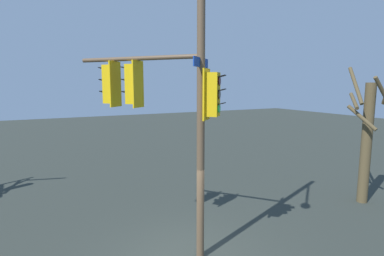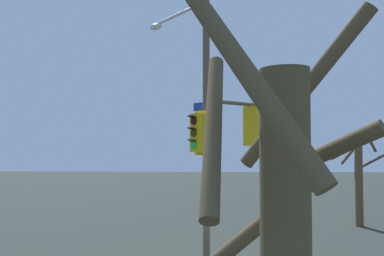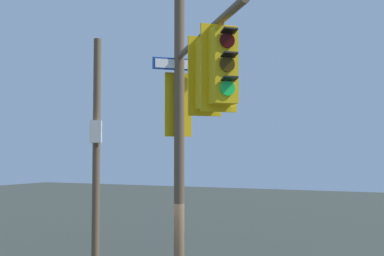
# 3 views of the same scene
# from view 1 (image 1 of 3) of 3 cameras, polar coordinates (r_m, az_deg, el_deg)

# --- Properties ---
(main_signal_pole_assembly) EXTENTS (5.01, 2.97, 8.97)m
(main_signal_pole_assembly) POSITION_cam_1_polar(r_m,az_deg,el_deg) (8.02, -4.23, 9.34)
(main_signal_pole_assembly) COLOR brown
(main_signal_pole_assembly) RESTS_ON ground
(bare_tree_across_street) EXTENTS (1.87, 1.88, 5.72)m
(bare_tree_across_street) POSITION_cam_1_polar(r_m,az_deg,el_deg) (13.84, 29.96, -1.21)
(bare_tree_across_street) COLOR brown
(bare_tree_across_street) RESTS_ON ground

